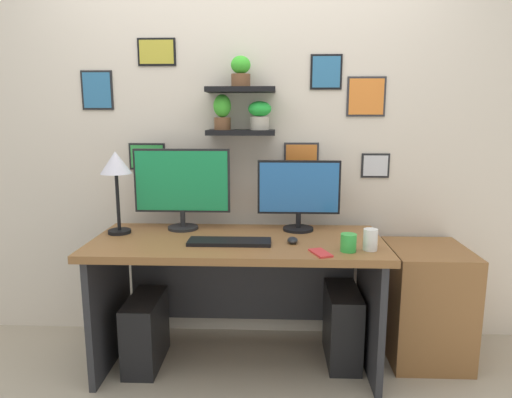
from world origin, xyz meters
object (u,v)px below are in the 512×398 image
object	(u,v)px
water_cup	(370,240)
drawer_cabinet	(426,303)
desk_lamp	(116,169)
computer_tower_left	(146,331)
desk	(239,272)
cell_phone	(321,253)
monitor_left	(182,185)
computer_mouse	(293,240)
monitor_right	(299,192)
keyboard	(230,242)
coffee_mug	(348,243)
computer_tower_right	(342,325)

from	to	relation	value
water_cup	drawer_cabinet	distance (m)	0.70
desk_lamp	drawer_cabinet	xyz separation A→B (m)	(1.79, 0.04, -0.79)
computer_tower_left	desk_lamp	bearing A→B (deg)	144.62
desk	cell_phone	size ratio (longest dim) A/B	11.40
water_cup	cell_phone	bearing A→B (deg)	-163.88
desk	monitor_left	world-z (taller)	monitor_left
computer_mouse	water_cup	world-z (taller)	water_cup
monitor_right	computer_tower_left	world-z (taller)	monitor_right
monitor_left	drawer_cabinet	bearing A→B (deg)	-3.02
water_cup	keyboard	bearing A→B (deg)	173.12
monitor_right	desk	bearing A→B (deg)	-154.68
keyboard	computer_mouse	size ratio (longest dim) A/B	4.89
desk	coffee_mug	size ratio (longest dim) A/B	17.74
water_cup	computer_tower_right	bearing A→B (deg)	108.78
monitor_left	keyboard	xyz separation A→B (m)	(0.31, -0.31, -0.26)
desk	monitor_right	size ratio (longest dim) A/B	3.31
computer_mouse	computer_tower_left	distance (m)	1.01
desk	water_cup	distance (m)	0.77
computer_tower_right	computer_mouse	bearing A→B (deg)	-155.98
desk	computer_mouse	world-z (taller)	computer_mouse
computer_mouse	water_cup	xyz separation A→B (m)	(0.39, -0.11, 0.04)
cell_phone	drawer_cabinet	xyz separation A→B (m)	(0.67, 0.39, -0.42)
drawer_cabinet	water_cup	bearing A→B (deg)	-142.28
desk	computer_tower_left	distance (m)	0.64
desk	drawer_cabinet	bearing A→B (deg)	4.54
coffee_mug	computer_tower_left	bearing A→B (deg)	170.39
cell_phone	computer_tower_right	xyz separation A→B (m)	(0.17, 0.32, -0.54)
cell_phone	coffee_mug	world-z (taller)	coffee_mug
monitor_left	computer_mouse	xyz separation A→B (m)	(0.64, -0.28, -0.25)
monitor_left	computer_tower_right	world-z (taller)	monitor_left
desk	computer_tower_right	xyz separation A→B (m)	(0.60, 0.02, -0.32)
desk_lamp	desk	bearing A→B (deg)	-3.61
monitor_right	computer_tower_left	bearing A→B (deg)	-165.19
computer_tower_left	computer_tower_right	xyz separation A→B (m)	(1.14, 0.09, 0.02)
desk	monitor_right	distance (m)	0.58
desk	cell_phone	xyz separation A→B (m)	(0.43, -0.30, 0.22)
cell_phone	desk	bearing A→B (deg)	124.40
keyboard	water_cup	world-z (taller)	water_cup
water_cup	computer_tower_left	distance (m)	1.37
coffee_mug	drawer_cabinet	xyz separation A→B (m)	(0.52, 0.34, -0.46)
desk	computer_tower_left	world-z (taller)	desk
cell_phone	coffee_mug	distance (m)	0.16
desk_lamp	cell_phone	bearing A→B (deg)	-17.23
monitor_left	water_cup	world-z (taller)	monitor_left
monitor_right	coffee_mug	distance (m)	0.51
monitor_left	desk	bearing A→B (deg)	-25.35
monitor_right	desk_lamp	size ratio (longest dim) A/B	1.02
coffee_mug	cell_phone	bearing A→B (deg)	-161.36
desk_lamp	water_cup	xyz separation A→B (m)	(1.38, -0.27, -0.32)
desk_lamp	computer_tower_left	world-z (taller)	desk_lamp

